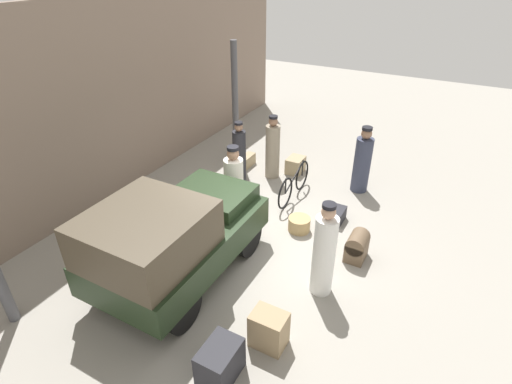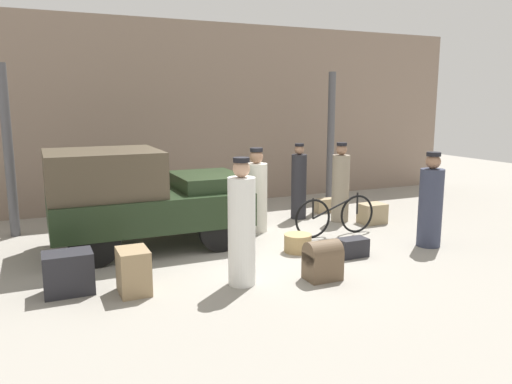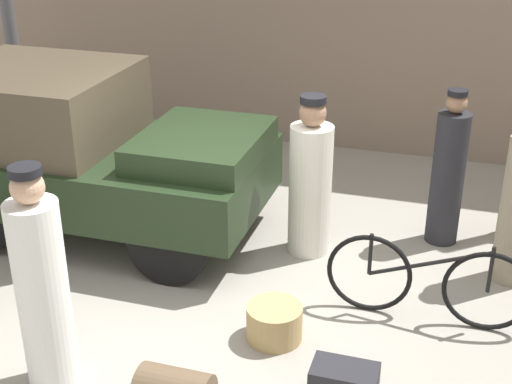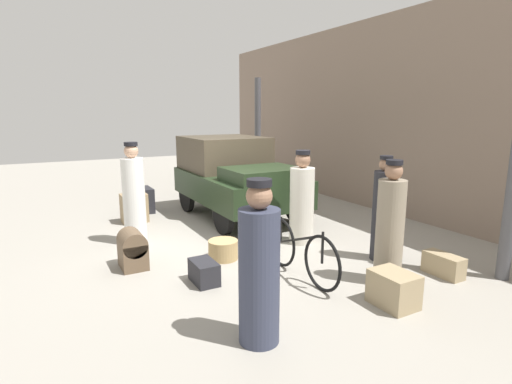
# 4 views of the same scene
# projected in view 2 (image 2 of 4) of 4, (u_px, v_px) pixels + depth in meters

# --- Properties ---
(ground_plane) EXTENTS (30.00, 30.00, 0.00)m
(ground_plane) POSITION_uv_depth(u_px,v_px,m) (250.00, 246.00, 9.03)
(ground_plane) COLOR gray
(station_building_facade) EXTENTS (16.00, 0.15, 4.50)m
(station_building_facade) POSITION_uv_depth(u_px,v_px,m) (185.00, 115.00, 12.28)
(station_building_facade) COLOR gray
(station_building_facade) RESTS_ON ground
(canopy_pillar_left) EXTENTS (0.18, 0.18, 3.29)m
(canopy_pillar_left) POSITION_uv_depth(u_px,v_px,m) (8.00, 152.00, 9.43)
(canopy_pillar_left) COLOR #4C4C51
(canopy_pillar_left) RESTS_ON ground
(canopy_pillar_right) EXTENTS (0.18, 0.18, 3.29)m
(canopy_pillar_right) POSITION_uv_depth(u_px,v_px,m) (331.00, 140.00, 12.31)
(canopy_pillar_right) COLOR #4C4C51
(canopy_pillar_right) RESTS_ON ground
(truck) EXTENTS (3.39, 1.86, 1.77)m
(truck) POSITION_uv_depth(u_px,v_px,m) (137.00, 195.00, 8.80)
(truck) COLOR black
(truck) RESTS_ON ground
(bicycle) EXTENTS (1.77, 0.04, 0.81)m
(bicycle) POSITION_uv_depth(u_px,v_px,m) (335.00, 216.00, 9.70)
(bicycle) COLOR black
(bicycle) RESTS_ON ground
(wicker_basket) EXTENTS (0.48, 0.48, 0.31)m
(wicker_basket) POSITION_uv_depth(u_px,v_px,m) (298.00, 243.00, 8.67)
(wicker_basket) COLOR tan
(wicker_basket) RESTS_ON ground
(porter_lifting_near_truck) EXTENTS (0.39, 0.39, 1.83)m
(porter_lifting_near_truck) POSITION_uv_depth(u_px,v_px,m) (242.00, 227.00, 7.01)
(porter_lifting_near_truck) COLOR white
(porter_lifting_near_truck) RESTS_ON ground
(porter_standing_middle) EXTENTS (0.34, 0.34, 1.68)m
(porter_standing_middle) POSITION_uv_depth(u_px,v_px,m) (299.00, 184.00, 11.05)
(porter_standing_middle) COLOR #232328
(porter_standing_middle) RESTS_ON ground
(conductor_in_dark_uniform) EXTENTS (0.38, 0.38, 1.72)m
(conductor_in_dark_uniform) POSITION_uv_depth(u_px,v_px,m) (341.00, 186.00, 10.79)
(conductor_in_dark_uniform) COLOR gray
(conductor_in_dark_uniform) RESTS_ON ground
(porter_with_bicycle) EXTENTS (0.42, 0.42, 1.71)m
(porter_with_bicycle) POSITION_uv_depth(u_px,v_px,m) (431.00, 204.00, 8.92)
(porter_with_bicycle) COLOR #33384C
(porter_with_bicycle) RESTS_ON ground
(porter_carrying_trunk) EXTENTS (0.43, 0.43, 1.68)m
(porter_carrying_trunk) POSITION_uv_depth(u_px,v_px,m) (256.00, 194.00, 9.96)
(porter_carrying_trunk) COLOR silver
(porter_carrying_trunk) RESTS_ON ground
(suitcase_black_upright) EXTENTS (0.57, 0.25, 0.32)m
(suitcase_black_upright) POSITION_uv_depth(u_px,v_px,m) (326.00, 205.00, 11.80)
(suitcase_black_upright) COLOR #9E8966
(suitcase_black_upright) RESTS_ON ground
(suitcase_tan_flat) EXTENTS (0.65, 0.46, 0.58)m
(suitcase_tan_flat) POSITION_uv_depth(u_px,v_px,m) (68.00, 273.00, 6.77)
(suitcase_tan_flat) COLOR #232328
(suitcase_tan_flat) RESTS_ON ground
(trunk_wicker_pale) EXTENTS (0.50, 0.30, 0.31)m
(trunk_wicker_pale) POSITION_uv_depth(u_px,v_px,m) (352.00, 247.00, 8.41)
(trunk_wicker_pale) COLOR #232328
(trunk_wicker_pale) RESTS_ON ground
(suitcase_small_leather) EXTENTS (0.54, 0.41, 0.43)m
(suitcase_small_leather) POSITION_uv_depth(u_px,v_px,m) (372.00, 213.00, 10.70)
(suitcase_small_leather) COLOR #9E8966
(suitcase_small_leather) RESTS_ON ground
(trunk_umber_medium) EXTENTS (0.51, 0.37, 0.59)m
(trunk_umber_medium) POSITION_uv_depth(u_px,v_px,m) (323.00, 260.00, 7.30)
(trunk_umber_medium) COLOR brown
(trunk_umber_medium) RESTS_ON ground
(trunk_large_brown) EXTENTS (0.40, 0.53, 0.62)m
(trunk_large_brown) POSITION_uv_depth(u_px,v_px,m) (134.00, 271.00, 6.78)
(trunk_large_brown) COLOR #937A56
(trunk_large_brown) RESTS_ON ground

